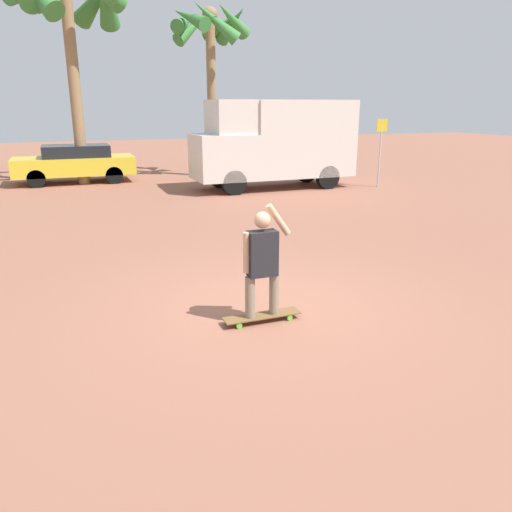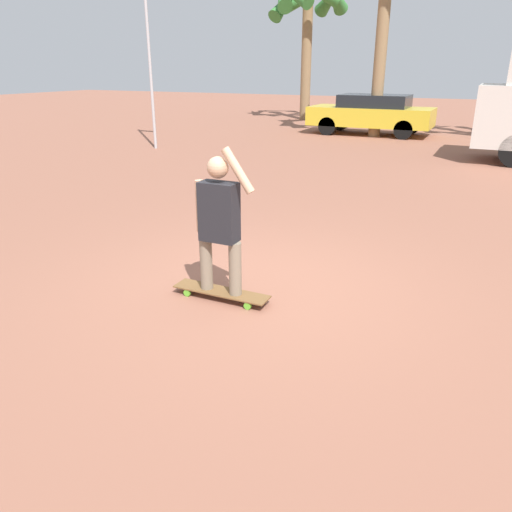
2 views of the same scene
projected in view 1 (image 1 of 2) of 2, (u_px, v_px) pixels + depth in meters
The scene contains 7 objects.
ground_plane at pixel (266, 308), 7.65m from camera, with size 80.00×80.00×0.00m, color #935B47.
skateboard at pixel (262, 316), 7.16m from camera, with size 1.13×0.26×0.10m.
person_skateboarder at pixel (262, 258), 6.90m from camera, with size 0.70×0.23×1.62m.
camper_van at pixel (276, 141), 18.28m from camera, with size 5.91×2.04×3.17m.
parked_car_yellow at pixel (75, 163), 19.83m from camera, with size 4.58×1.91×1.47m.
palm_tree_near_van at pixel (211, 35), 20.21m from camera, with size 3.37×3.33×6.94m.
street_sign at pixel (381, 144), 18.55m from camera, with size 0.44×0.06×2.50m.
Camera 1 is at (-2.70, -6.56, 2.99)m, focal length 35.00 mm.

